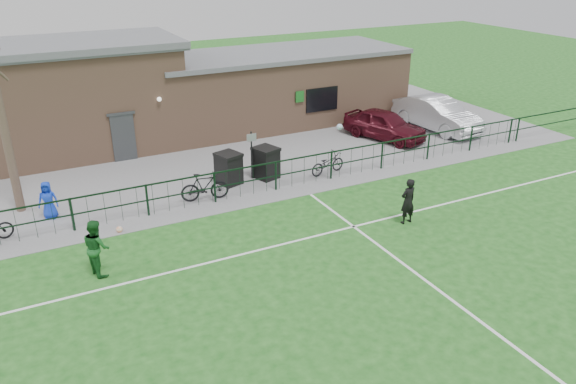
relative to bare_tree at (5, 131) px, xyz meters
name	(u,v)px	position (x,y,z in m)	size (l,w,h in m)	color
ground	(373,304)	(8.00, -10.50, -3.00)	(90.00, 90.00, 0.00)	#1A5418
paving_strip	(205,151)	(8.00, 3.00, -2.99)	(34.00, 13.00, 0.02)	slate
pitch_line_touch	(255,197)	(8.00, -2.70, -3.00)	(28.00, 0.10, 0.01)	white
pitch_line_mid	(302,239)	(8.00, -6.50, -3.00)	(28.00, 0.10, 0.01)	white
pitch_line_perp	(431,285)	(10.00, -10.50, -3.00)	(0.10, 16.00, 0.01)	white
perimeter_fence	(252,180)	(8.00, -2.50, -2.40)	(28.00, 0.10, 1.20)	black
bare_tree	(5,131)	(0.00, 0.00, 0.00)	(0.30, 0.30, 6.00)	#4B382E
wheelie_bin_left	(229,169)	(7.61, -1.07, -2.38)	(0.79, 0.89, 1.19)	black
wheelie_bin_right	(266,164)	(9.18, -1.20, -2.37)	(0.80, 0.91, 1.21)	black
sign_post	(252,155)	(8.64, -1.02, -1.98)	(0.06, 0.06, 2.00)	black
car_maroon	(385,125)	(16.49, 0.75, -2.26)	(1.69, 4.21, 1.43)	#440C16
car_silver	(437,114)	(19.77, 0.78, -2.16)	(1.74, 4.98, 1.64)	#B8BAC1
bicycle_d	(205,187)	(6.22, -2.17, -2.44)	(0.51, 1.80, 1.08)	black
bicycle_e	(328,163)	(11.65, -1.95, -2.54)	(0.59, 1.69, 0.89)	black
spectator_child	(48,200)	(0.90, -1.13, -2.30)	(0.66, 0.43, 1.36)	#1537C5
goalkeeper_kick	(406,199)	(11.76, -6.96, -2.14)	(1.06, 3.81, 2.68)	black
outfield_player	(97,247)	(1.79, -5.58, -2.15)	(0.83, 0.64, 1.70)	#185621
ball_ground	(119,229)	(2.82, -3.30, -2.89)	(0.22, 0.22, 0.22)	white
clubhouse	(164,92)	(7.12, 6.00, -0.78)	(24.25, 5.40, 4.96)	#A1755A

